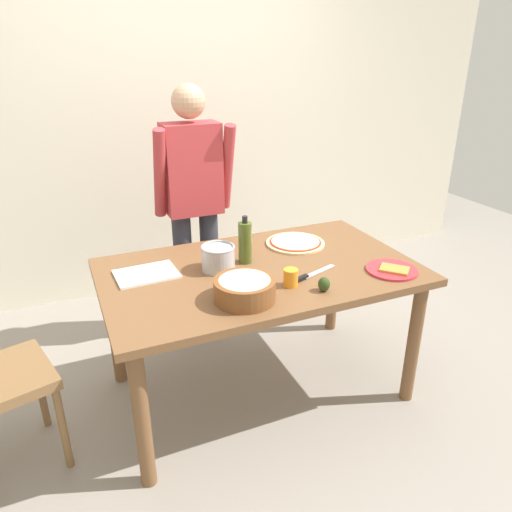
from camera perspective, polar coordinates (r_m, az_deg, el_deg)
The scene contains 13 objects.
ground at distance 2.86m, azimuth 0.41°, elevation -15.42°, with size 8.00×8.00×0.00m, color gray.
wall_back at distance 3.78m, azimuth -9.74°, elevation 15.60°, with size 5.60×0.10×2.60m, color silver.
dining_table at distance 2.50m, azimuth 0.46°, elevation -3.39°, with size 1.60×0.96×0.76m.
person_cook at distance 3.03m, azimuth -7.43°, elevation 6.80°, with size 0.49×0.25×1.62m.
pizza_raw_on_board at distance 2.77m, azimuth 4.70°, elevation 1.60°, with size 0.34×0.34×0.02m.
plate_with_slice at distance 2.52m, azimuth 15.92°, elevation -1.58°, with size 0.26×0.26×0.02m.
popcorn_bowl at distance 2.13m, azimuth -1.38°, elevation -3.76°, with size 0.28×0.28×0.11m.
olive_oil_bottle at distance 2.49m, azimuth -1.31°, elevation 1.66°, with size 0.07×0.07×0.26m.
steel_pot at distance 2.43m, azimuth -4.53°, elevation -0.19°, with size 0.17×0.17×0.13m.
cup_orange at distance 2.27m, azimuth 4.17°, elevation -2.58°, with size 0.07×0.07×0.09m, color orange.
cutting_board_white at distance 2.45m, azimuth -12.94°, elevation -2.12°, with size 0.30×0.22×0.01m, color white.
chef_knife at distance 2.39m, azimuth 6.41°, elevation -2.28°, with size 0.28×0.12×0.02m.
avocado at distance 2.24m, azimuth 8.11°, elevation -3.35°, with size 0.06×0.06×0.07m, color #2D4219.
Camera 1 is at (-0.90, -2.04, 1.80)m, focal length 33.54 mm.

